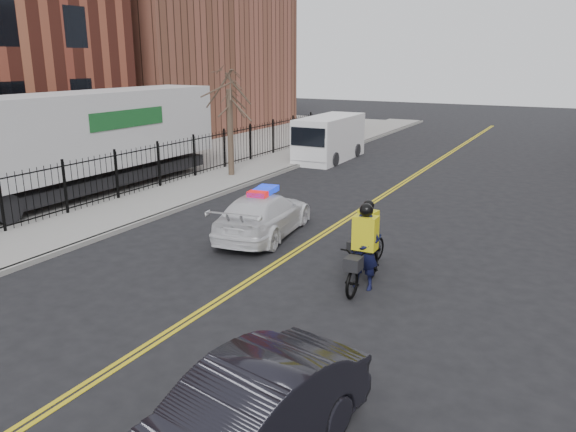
# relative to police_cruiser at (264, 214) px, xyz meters

# --- Properties ---
(ground) EXTENTS (120.00, 120.00, 0.00)m
(ground) POSITION_rel_police_cruiser_xyz_m (1.64, -2.93, -0.70)
(ground) COLOR black
(ground) RESTS_ON ground
(center_line_left) EXTENTS (0.10, 60.00, 0.01)m
(center_line_left) POSITION_rel_police_cruiser_xyz_m (1.56, 5.07, -0.70)
(center_line_left) COLOR gold
(center_line_left) RESTS_ON ground
(center_line_right) EXTENTS (0.10, 60.00, 0.01)m
(center_line_right) POSITION_rel_police_cruiser_xyz_m (1.72, 5.07, -0.70)
(center_line_right) COLOR gold
(center_line_right) RESTS_ON ground
(sidewalk) EXTENTS (3.00, 60.00, 0.15)m
(sidewalk) POSITION_rel_police_cruiser_xyz_m (-5.86, 5.07, -0.63)
(sidewalk) COLOR gray
(sidewalk) RESTS_ON ground
(curb) EXTENTS (0.20, 60.00, 0.15)m
(curb) POSITION_rel_police_cruiser_xyz_m (-4.36, 5.07, -0.63)
(curb) COLOR gray
(curb) RESTS_ON ground
(iron_fence) EXTENTS (0.12, 28.00, 2.00)m
(iron_fence) POSITION_rel_police_cruiser_xyz_m (-7.36, 5.07, 0.30)
(iron_fence) COLOR black
(iron_fence) RESTS_ON ground
(lot_pad) EXTENTS (18.00, 60.00, 0.02)m
(lot_pad) POSITION_rel_police_cruiser_xyz_m (-16.36, 5.07, -0.69)
(lot_pad) COLOR gray
(lot_pad) RESTS_ON ground
(warehouse_far) EXTENTS (14.00, 18.00, 14.00)m
(warehouse_far) POSITION_rel_police_cruiser_xyz_m (-21.36, 21.07, 6.30)
(warehouse_far) COLOR brown
(warehouse_far) RESTS_ON ground
(street_tree) EXTENTS (3.20, 3.20, 4.80)m
(street_tree) POSITION_rel_police_cruiser_xyz_m (-5.96, 7.07, 2.83)
(street_tree) COLOR #3C3023
(street_tree) RESTS_ON sidewalk
(police_cruiser) EXTENTS (2.62, 5.02, 1.55)m
(police_cruiser) POSITION_rel_police_cruiser_xyz_m (0.00, 0.00, 0.00)
(police_cruiser) COLOR silver
(police_cruiser) RESTS_ON ground
(dark_sedan) EXTENTS (2.24, 4.60, 1.45)m
(dark_sedan) POSITION_rel_police_cruiser_xyz_m (5.15, -9.25, 0.02)
(dark_sedan) COLOR black
(dark_sedan) RESTS_ON ground
(cargo_van) EXTENTS (2.34, 5.81, 2.41)m
(cargo_van) POSITION_rel_police_cruiser_xyz_m (-3.86, 13.61, 0.48)
(cargo_van) COLOR white
(cargo_van) RESTS_ON ground
(semi_trailer) EXTENTS (2.85, 13.48, 4.19)m
(semi_trailer) POSITION_rel_police_cruiser_xyz_m (-9.41, 1.59, 1.68)
(semi_trailer) COLOR silver
(semi_trailer) RESTS_ON ground
(cyclist_near) EXTENTS (0.82, 2.24, 2.18)m
(cyclist_near) POSITION_rel_police_cruiser_xyz_m (4.37, -2.53, 0.06)
(cyclist_near) COLOR black
(cyclist_near) RESTS_ON ground
(cyclist_far) EXTENTS (0.93, 1.93, 1.90)m
(cyclist_far) POSITION_rel_police_cruiser_xyz_m (3.93, -1.13, 0.05)
(cyclist_far) COLOR black
(cyclist_far) RESTS_ON ground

